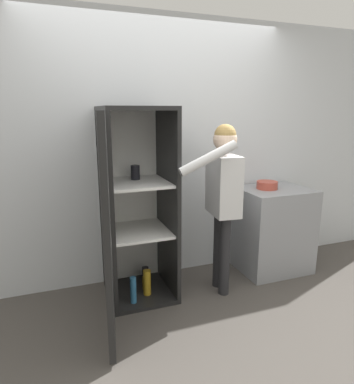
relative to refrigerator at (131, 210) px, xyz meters
name	(u,v)px	position (x,y,z in m)	size (l,w,h in m)	color
ground_plane	(197,323)	(0.40, -0.53, -0.84)	(12.00, 12.00, 0.00)	#4C4742
wall_back	(159,152)	(0.40, 0.45, 0.43)	(7.00, 0.06, 2.55)	silver
refrigerator	(131,210)	(0.00, 0.00, 0.00)	(0.73, 1.21, 1.71)	black
person	(223,188)	(0.81, -0.12, 0.16)	(0.62, 0.50, 1.56)	#262628
counter	(273,229)	(1.54, 0.11, -0.40)	(0.72, 0.58, 0.89)	gray
bowl	(267,185)	(1.46, 0.13, 0.08)	(0.21, 0.21, 0.08)	#B24738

